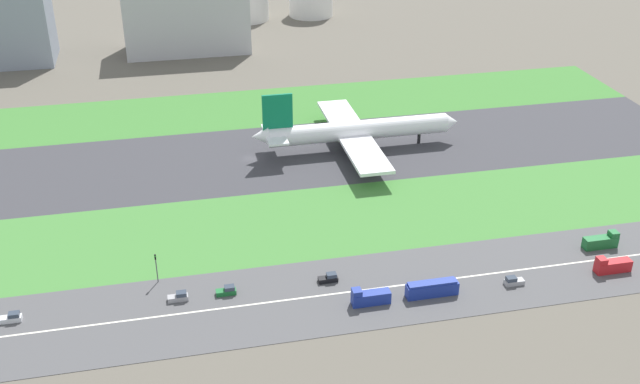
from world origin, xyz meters
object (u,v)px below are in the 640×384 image
car_5 (179,297)px  traffic_light (156,266)px  car_0 (12,318)px  fuel_tank_centre (311,0)px  car_4 (329,278)px  fuel_tank_west (244,5)px  car_2 (513,281)px  airliner (354,131)px  hangar_building (186,17)px  truck_1 (370,297)px  truck_2 (601,242)px  car_1 (227,291)px  truck_0 (612,266)px  bus_0 (432,289)px

car_5 → traffic_light: traffic_light is taller
car_0 → fuel_tank_centre: 252.65m
car_4 → fuel_tank_west: bearing=87.5°
car_2 → traffic_light: (-77.52, 17.99, 3.37)m
airliner → hangar_building: (-43.17, 114.00, 8.13)m
truck_1 → fuel_tank_west: 237.08m
car_0 → truck_1: bearing=-7.7°
car_4 → truck_2: truck_2 is taller
fuel_tank_west → car_0: bearing=-108.8°
car_4 → car_2: 41.19m
car_0 → hangar_building: bearing=75.3°
car_2 → fuel_tank_west: bearing=-82.8°
car_0 → car_2: (107.59, -10.00, 0.00)m
fuel_tank_west → hangar_building: bearing=-123.4°
car_4 → hangar_building: 183.57m
car_4 → traffic_light: (-37.57, 7.99, 3.37)m
car_4 → hangar_building: (-19.84, 182.00, 13.44)m
car_4 → car_1: size_ratio=1.00×
truck_0 → truck_1: size_ratio=1.00×
truck_0 → fuel_tank_west: bearing=-77.1°
truck_0 → truck_2: same height
car_4 → car_5: bearing=180.0°
traffic_light → fuel_tank_centre: bearing=69.8°
airliner → traffic_light: 85.51m
car_1 → hangar_building: size_ratio=0.09×
truck_0 → car_5: bearing=-5.9°
car_4 → truck_2: 67.43m
truck_0 → car_2: truck_0 is taller
airliner → bus_0: bearing=-91.9°
car_2 → traffic_light: traffic_light is taller
car_4 → car_5: size_ratio=1.00×
fuel_tank_west → car_2: bearing=-82.8°
car_4 → fuel_tank_centre: 231.15m
truck_0 → truck_2: bearing=-108.0°
car_2 → traffic_light: bearing=-13.1°
airliner → traffic_light: bearing=-135.4°
car_4 → car_2: same height
car_0 → traffic_light: size_ratio=0.61×
car_2 → truck_2: 29.24m
car_4 → bus_0: 23.05m
truck_0 → car_5: size_ratio=1.91×
traffic_light → fuel_tank_centre: 233.41m
car_0 → truck_2: bearing=-0.0°
airliner → hangar_building: size_ratio=1.27×
hangar_building → traffic_light: bearing=-95.8°
truck_0 → car_2: bearing=-0.0°
truck_0 → traffic_light: (-101.74, 17.99, 2.62)m
car_0 → airliner: bearing=36.8°
airliner → fuel_tank_west: airliner is taller
traffic_light → fuel_tank_centre: (80.65, 219.01, 3.38)m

